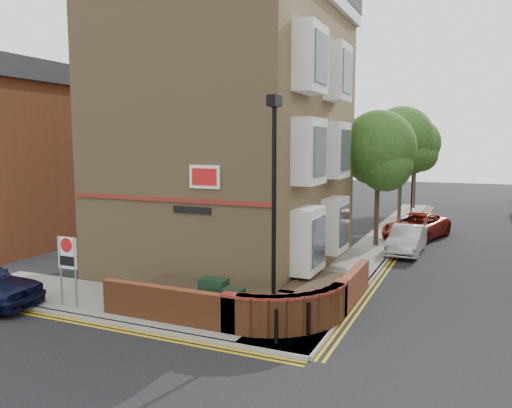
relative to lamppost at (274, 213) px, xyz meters
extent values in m
plane|color=black|center=(-1.60, -1.20, -3.34)|extent=(120.00, 120.00, 0.00)
cube|color=gray|center=(-5.10, 0.30, -3.28)|extent=(13.00, 3.00, 0.12)
cube|color=gray|center=(0.40, 14.80, -3.28)|extent=(2.00, 32.00, 0.12)
cube|color=gray|center=(-5.10, -1.20, -3.28)|extent=(13.00, 0.15, 0.12)
cube|color=gray|center=(1.40, 14.80, -3.28)|extent=(0.15, 32.00, 0.12)
cube|color=gold|center=(-5.10, -1.45, -3.34)|extent=(13.00, 0.28, 0.01)
cube|color=gold|center=(1.65, 14.80, -3.34)|extent=(0.28, 32.00, 0.01)
cube|color=olive|center=(-4.60, 6.80, 2.28)|extent=(8.00, 10.00, 11.00)
cube|color=maroon|center=(-4.60, 1.77, -0.02)|extent=(7.80, 0.06, 0.15)
cube|color=white|center=(-3.10, 1.76, 0.78)|extent=(1.10, 0.05, 0.75)
cube|color=black|center=(-3.60, 1.76, -0.32)|extent=(1.40, 0.04, 0.22)
cylinder|color=black|center=(0.00, 0.00, -0.22)|extent=(0.12, 0.12, 6.00)
cylinder|color=black|center=(0.00, 0.00, -2.82)|extent=(0.20, 0.20, 0.80)
cube|color=black|center=(0.00, 0.00, 2.93)|extent=(0.25, 0.50, 0.30)
cube|color=black|center=(-1.90, 0.10, -2.62)|extent=(0.80, 0.45, 1.20)
cube|color=black|center=(-1.10, -0.20, -2.67)|extent=(0.55, 0.40, 1.10)
cylinder|color=black|center=(0.40, -0.80, -2.77)|extent=(0.11, 0.11, 0.90)
cylinder|color=black|center=(1.00, 0.00, -2.77)|extent=(0.11, 0.11, 0.90)
cylinder|color=slate|center=(-6.90, -0.70, -2.12)|extent=(0.06, 0.06, 2.20)
cylinder|color=slate|center=(-6.30, -0.70, -2.12)|extent=(0.06, 0.06, 2.20)
cube|color=white|center=(-6.60, -0.70, -1.52)|extent=(0.72, 0.04, 1.00)
cylinder|color=red|center=(-6.60, -0.73, -1.27)|extent=(0.44, 0.02, 0.44)
cube|color=brown|center=(-16.60, 6.80, 0.66)|extent=(6.00, 10.00, 8.00)
cube|color=#2C3035|center=(-16.60, 6.80, 5.16)|extent=(6.40, 10.40, 1.00)
cylinder|color=#382B1E|center=(0.40, 12.80, -0.95)|extent=(0.24, 0.24, 4.55)
sphere|color=#234918|center=(0.40, 12.80, 1.65)|extent=(3.64, 3.64, 3.64)
sphere|color=#234918|center=(0.80, 12.50, 0.81)|extent=(2.60, 2.60, 2.60)
sphere|color=#234918|center=(0.10, 13.20, 1.20)|extent=(2.86, 2.86, 2.86)
cylinder|color=#382B1E|center=(0.40, 20.80, -0.70)|extent=(0.24, 0.24, 5.04)
sphere|color=#234918|center=(0.40, 20.80, 2.18)|extent=(4.03, 4.03, 4.03)
sphere|color=#234918|center=(0.80, 20.50, 1.24)|extent=(2.88, 2.88, 2.88)
sphere|color=#234918|center=(0.10, 21.20, 1.67)|extent=(3.17, 3.17, 3.17)
cylinder|color=#382B1E|center=(0.40, 28.80, -0.84)|extent=(0.24, 0.24, 4.76)
sphere|color=#234918|center=(0.40, 28.80, 1.88)|extent=(3.81, 3.81, 3.81)
sphere|color=#234918|center=(0.80, 28.50, 0.99)|extent=(2.72, 2.72, 2.72)
sphere|color=#234918|center=(0.10, 29.20, 1.40)|extent=(2.99, 2.99, 2.99)
cylinder|color=black|center=(0.80, 23.80, -1.62)|extent=(0.10, 0.10, 3.20)
imported|color=black|center=(0.80, 23.80, 0.48)|extent=(0.20, 0.16, 1.00)
imported|color=#B6B9BE|center=(2.00, 11.94, -2.69)|extent=(1.49, 4.02, 1.31)
imported|color=maroon|center=(2.00, 15.95, -2.65)|extent=(3.60, 5.45, 1.39)
camera|label=1|loc=(4.87, -12.15, 1.84)|focal=35.00mm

